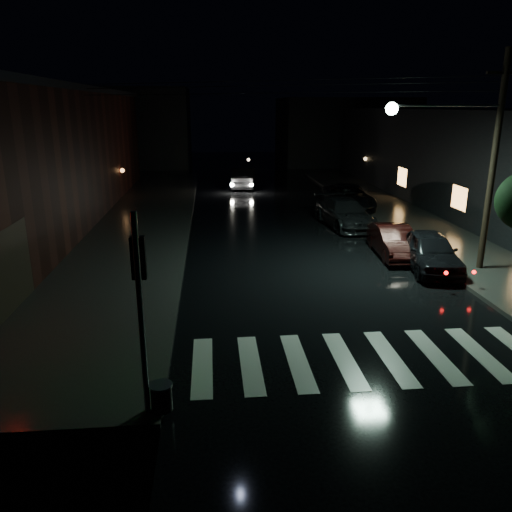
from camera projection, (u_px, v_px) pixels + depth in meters
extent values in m
plane|color=black|center=(252.00, 374.00, 12.00)|extent=(120.00, 120.00, 0.00)
cube|color=#282826|center=(129.00, 234.00, 24.89)|extent=(6.00, 44.00, 0.15)
cube|color=#282826|center=(419.00, 227.00, 26.20)|extent=(4.00, 44.00, 0.15)
cube|color=black|center=(510.00, 162.00, 29.78)|extent=(10.00, 40.00, 6.00)
cube|color=black|center=(123.00, 127.00, 52.87)|extent=(14.00, 10.00, 8.00)
cube|color=black|center=(344.00, 131.00, 55.11)|extent=(14.00, 10.00, 7.00)
cube|color=beige|center=(367.00, 358.00, 12.74)|extent=(9.00, 3.00, 0.01)
cylinder|color=slate|center=(141.00, 317.00, 9.72)|extent=(0.12, 0.12, 4.20)
cylinder|color=black|center=(162.00, 398.00, 10.28)|extent=(0.44, 0.44, 0.55)
cylinder|color=slate|center=(161.00, 385.00, 10.19)|extent=(0.48, 0.48, 0.04)
cube|color=black|center=(138.00, 258.00, 9.56)|extent=(0.28, 0.16, 0.85)
sphere|color=#0CFF33|center=(140.00, 269.00, 9.72)|extent=(0.20, 0.20, 0.20)
cylinder|color=black|center=(493.00, 164.00, 18.31)|extent=(0.24, 0.24, 8.00)
cube|color=black|center=(506.00, 73.00, 17.40)|extent=(1.40, 0.10, 0.10)
cylinder|color=slate|center=(447.00, 106.00, 17.54)|extent=(4.00, 0.08, 0.08)
sphere|color=#BFFFD8|center=(392.00, 109.00, 17.39)|extent=(0.44, 0.44, 0.44)
imported|color=black|center=(430.00, 251.00, 19.49)|extent=(2.32, 4.57, 1.49)
imported|color=black|center=(394.00, 241.00, 21.24)|extent=(1.69, 4.12, 1.33)
imported|color=black|center=(344.00, 213.00, 26.48)|extent=(2.64, 5.29, 1.48)
imported|color=black|center=(348.00, 197.00, 30.91)|extent=(2.73, 5.58, 1.53)
imported|color=black|center=(244.00, 178.00, 38.99)|extent=(2.21, 4.90, 1.56)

